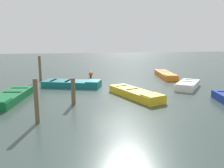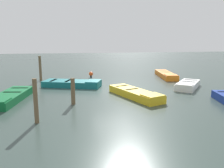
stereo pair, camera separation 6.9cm
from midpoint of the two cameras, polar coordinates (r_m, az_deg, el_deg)
ground_plane at (r=14.88m, az=0.13°, el=-1.32°), size 80.00×80.00×0.00m
rowboat_teal at (r=15.93m, az=-9.66°, el=0.14°), size 4.13×2.63×0.46m
rowboat_white at (r=16.01m, az=18.43°, el=-0.22°), size 2.70×2.94×0.46m
rowboat_orange at (r=20.11m, az=13.36°, el=2.27°), size 1.66×4.25×0.46m
rowboat_green at (r=13.20m, az=-23.93°, el=-2.95°), size 1.88×4.03×0.46m
rowboat_yellow at (r=12.91m, az=5.94°, el=-2.34°), size 2.34×4.05×0.46m
mooring_piling_near_right at (r=9.23m, az=-18.26°, el=-4.09°), size 0.17×0.17×1.75m
mooring_piling_mid_right at (r=11.52m, az=-9.52°, el=-1.80°), size 0.21×0.21×1.32m
mooring_piling_far_right at (r=18.71m, az=-17.33°, el=3.74°), size 0.20×0.20×1.93m
marker_buoy at (r=19.55m, az=-5.16°, el=2.48°), size 0.36×0.36×0.48m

